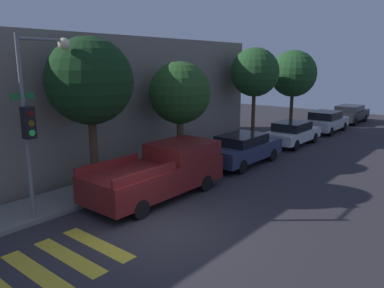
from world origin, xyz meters
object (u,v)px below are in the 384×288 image
at_px(sedan_middle, 292,133).
at_px(sedan_near_corner, 242,148).
at_px(sedan_far_end, 325,121).
at_px(tree_near_corner, 90,82).
at_px(traffic_light_pole, 36,105).
at_px(tree_far_end, 255,73).
at_px(pickup_truck, 161,171).
at_px(sedan_tail_of_row, 349,114).
at_px(tree_midblock, 180,93).
at_px(tree_behind_truck, 293,74).

bearing_deg(sedan_middle, sedan_near_corner, 180.00).
xyz_separation_m(sedan_far_end, tree_near_corner, (-17.65, 1.85, 3.32)).
bearing_deg(tree_near_corner, traffic_light_pole, -165.80).
bearing_deg(sedan_far_end, tree_far_end, 164.31).
bearing_deg(pickup_truck, sedan_middle, 0.00).
height_order(sedan_tail_of_row, tree_near_corner, tree_near_corner).
xyz_separation_m(sedan_far_end, tree_midblock, (-13.00, 1.85, 2.63)).
bearing_deg(sedan_near_corner, tree_behind_truck, 11.43).
xyz_separation_m(pickup_truck, sedan_middle, (10.89, 0.00, -0.18)).
bearing_deg(sedan_tail_of_row, sedan_middle, -180.00).
height_order(sedan_far_end, tree_behind_truck, tree_behind_truck).
xyz_separation_m(sedan_middle, tree_far_end, (-1.33, 1.85, 3.43)).
bearing_deg(traffic_light_pole, sedan_middle, -4.94).
relative_size(sedan_far_end, tree_far_end, 0.77).
xyz_separation_m(pickup_truck, sedan_tail_of_row, (21.36, 0.00, -0.16)).
xyz_separation_m(traffic_light_pole, sedan_near_corner, (9.28, -1.27, -2.77)).
xyz_separation_m(traffic_light_pole, tree_behind_truck, (18.44, 0.58, 0.43)).
relative_size(pickup_truck, tree_midblock, 1.11).
relative_size(pickup_truck, tree_behind_truck, 0.96).
xyz_separation_m(pickup_truck, tree_far_end, (9.56, 1.85, 3.25)).
distance_m(sedan_tail_of_row, tree_behind_truck, 7.67).
height_order(sedan_near_corner, tree_far_end, tree_far_end).
height_order(tree_midblock, tree_far_end, tree_far_end).
distance_m(traffic_light_pole, tree_midblock, 6.98).
height_order(traffic_light_pole, sedan_tail_of_row, traffic_light_pole).
relative_size(pickup_truck, sedan_middle, 1.26).
bearing_deg(tree_far_end, sedan_near_corner, -155.59).
relative_size(sedan_middle, tree_near_corner, 0.75).
distance_m(sedan_tail_of_row, tree_near_corner, 23.17).
xyz_separation_m(sedan_tail_of_row, tree_near_corner, (-22.85, 1.85, 3.33)).
bearing_deg(sedan_far_end, tree_near_corner, 174.01).
bearing_deg(traffic_light_pole, sedan_far_end, -3.64).
bearing_deg(tree_far_end, sedan_far_end, -15.69).
bearing_deg(sedan_middle, tree_midblock, 166.54).
height_order(traffic_light_pole, tree_behind_truck, traffic_light_pole).
bearing_deg(pickup_truck, sedan_far_end, 0.00).
distance_m(traffic_light_pole, pickup_truck, 4.79).
bearing_deg(sedan_near_corner, pickup_truck, -180.00).
bearing_deg(sedan_middle, pickup_truck, 180.00).
bearing_deg(sedan_middle, tree_behind_truck, 26.27).
bearing_deg(sedan_near_corner, traffic_light_pole, 172.20).
xyz_separation_m(tree_midblock, tree_far_end, (6.41, -0.00, 0.76)).
xyz_separation_m(pickup_truck, tree_near_corner, (-1.50, 1.85, 3.18)).
distance_m(sedan_tail_of_row, tree_midblock, 18.49).
xyz_separation_m(sedan_tail_of_row, tree_midblock, (-18.21, 1.85, 2.64)).
bearing_deg(tree_behind_truck, traffic_light_pole, -178.19).
bearing_deg(tree_near_corner, sedan_near_corner, -14.87).
distance_m(traffic_light_pole, sedan_tail_of_row, 25.34).
bearing_deg(tree_midblock, sedan_far_end, -8.11).
xyz_separation_m(pickup_truck, tree_behind_truck, (14.64, 1.85, 3.06)).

